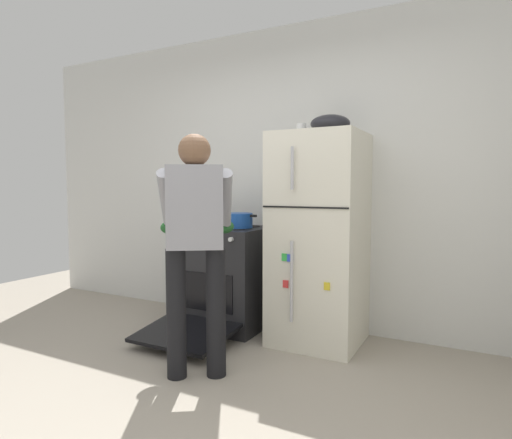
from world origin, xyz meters
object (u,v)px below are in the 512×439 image
Objects in this scene: refrigerator at (319,239)px; stove_range at (224,278)px; person_cook at (196,233)px; red_pot at (238,220)px; pepper_mill at (210,216)px; coffee_mug at (302,129)px; mixing_bowl at (330,124)px.

stove_range is at bearing -178.87° from refrigerator.
red_pot is at bearing 102.94° from person_cook.
refrigerator is 1.21m from pepper_mill.
mixing_bowl reaches higher than coffee_mug.
red_pot is 1.13m from mixing_bowl.
mixing_bowl is (0.26, -0.05, 0.02)m from coffee_mug.
coffee_mug reaches higher than person_cook.
mixing_bowl is (0.08, 0.00, 0.91)m from refrigerator.
coffee_mug is (-0.18, 0.05, 0.89)m from refrigerator.
stove_range is 8.18× the size of pepper_mill.
stove_range is 1.48m from coffee_mug.
stove_range is 0.65m from pepper_mill.
refrigerator is 4.65× the size of red_pot.
person_cook is 1.35m from pepper_mill.
person_cook reaches higher than stove_range.
refrigerator is 15.03× the size of coffee_mug.
red_pot is 2.44× the size of pepper_mill.
mixing_bowl is (0.81, 0.05, 0.78)m from red_pot.
stove_range is 0.76× the size of person_cook.
red_pot is 0.52m from pepper_mill.
refrigerator is 0.91m from coffee_mug.
stove_range is 1.15m from person_cook.
person_cook is (0.37, -0.96, 0.52)m from stove_range.
pepper_mill is 0.48× the size of mixing_bowl.
coffee_mug is 0.75× the size of pepper_mill.
pepper_mill is (-1.01, 0.15, -0.75)m from coffee_mug.
pepper_mill is at bearing 144.02° from stove_range.
red_pot reaches higher than stove_range.
refrigerator is at bearing 1.13° from stove_range.
red_pot is at bearing -11.38° from stove_range.
refrigerator is at bearing 62.03° from person_cook.
refrigerator is 5.47× the size of mixing_bowl.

